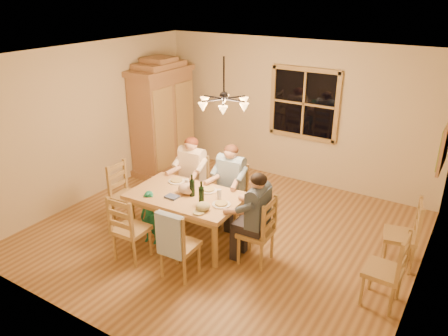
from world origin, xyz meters
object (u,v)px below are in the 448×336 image
Objects in this scene: chair_end_right at (256,242)px; adult_slate_man at (257,207)px; wine_bottle_a at (192,185)px; chair_near_left at (132,239)px; adult_plaid_man at (231,175)px; adult_woman at (192,166)px; chair_spare_front at (382,281)px; chair_far_left at (193,196)px; chair_spare_back at (398,245)px; chandelier at (224,102)px; chair_end_left at (129,205)px; dining_table at (186,201)px; chair_far_right at (230,206)px; wine_bottle_b at (201,192)px; chair_near_right at (180,255)px; child at (150,217)px; armoire at (163,120)px.

chair_end_right is 0.54m from adult_slate_man.
wine_bottle_a is at bearing 89.51° from adult_slate_man.
adult_plaid_man is at bearing 64.80° from chair_near_left.
adult_woman is 0.88× the size of chair_spare_front.
chair_far_left and chair_spare_back have the same top height.
chandelier is 2.38m from chair_end_left.
adult_woman is at bearing 120.58° from dining_table.
chandelier reaches higher than dining_table.
adult_woman is at bearing 159.54° from chandelier.
dining_table is 0.89m from adult_woman.
adult_slate_man is (1.13, 0.05, 0.19)m from dining_table.
chair_spare_back is at bearing -63.08° from adult_slate_man.
adult_plaid_man is at bearing 124.18° from chair_far_right.
dining_table is at bearing 97.79° from chair_spare_back.
wine_bottle_b is (-0.78, -0.16, 0.08)m from adult_slate_man.
chair_far_left is 0.72m from chair_far_right.
chandelier is at bearing 90.91° from chair_near_right.
chair_near_left is 1.00× the size of chair_end_left.
chair_near_right is at bearing -59.42° from dining_table.
chair_near_left is 0.46m from child.
adult_woman is (-0.89, 1.50, 0.54)m from chair_near_right.
chair_far_left is 1.20× the size of child.
chandelier is at bearing 156.85° from chair_far_left.
wine_bottle_b is at bearing -26.44° from wine_bottle_a.
adult_slate_man is at bearing 2.69° from dining_table.
armoire is 2.32× the size of chair_spare_front.
armoire is at bearing -40.35° from chair_far_left.
chair_spare_front reaches higher than child.
chair_far_left is at bearing 117.90° from chair_near_right.
chair_end_left is at bearing 27.98° from chair_far_right.
chair_far_left is 1.32m from wine_bottle_b.
adult_plaid_man is at bearing 83.17° from chair_spare_back.
dining_table is 1.92× the size of adult_plaid_man.
chair_far_right is 1.54m from chair_near_right.
chair_spare_back is (3.19, 1.80, 0.00)m from chair_near_left.
adult_plaid_man is (-0.16, 1.53, 0.54)m from chair_near_right.
adult_slate_man is (0.00, 0.00, 0.54)m from chair_end_right.
adult_plaid_man reaches higher than chair_far_left.
chandelier is 1.28m from adult_plaid_man.
armoire is at bearing 55.97° from adult_slate_man.
wine_bottle_b is at bearing -41.18° from armoire.
wine_bottle_b is 2.55m from chair_spare_front.
chair_near_left is 1.00× the size of chair_spare_back.
chair_end_right is at bearing -0.00° from adult_slate_man.
chair_near_left is 3.66m from chair_spare_back.
child reaches higher than dining_table.
adult_plaid_man is (2.33, -1.21, -0.22)m from armoire.
chair_end_right is at bearing -31.35° from armoire.
wine_bottle_a is at bearing 111.28° from chair_near_right.
chair_spare_front is at bearing 161.89° from adult_plaid_man.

